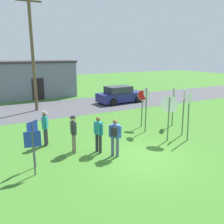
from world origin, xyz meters
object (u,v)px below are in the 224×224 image
at_px(stop_sign_leaning_right, 184,105).
at_px(stop_sign_rear_left, 169,110).
at_px(person_in_dark_shirt, 45,126).
at_px(stop_sign_far_back, 146,103).
at_px(stop_sign_nearest, 189,109).
at_px(person_in_teal, 74,132).
at_px(info_panel_middle, 33,145).
at_px(utility_pole, 32,52).
at_px(parked_car_on_street, 120,95).
at_px(stop_sign_leaning_left, 142,103).
at_px(person_in_blue, 115,135).
at_px(person_on_left, 98,133).
at_px(stop_sign_center_cluster, 174,99).
at_px(info_panel_leftmost, 33,136).

relative_size(stop_sign_leaning_right, stop_sign_rear_left, 1.10).
xyz_separation_m(stop_sign_rear_left, person_in_dark_shirt, (-5.74, 2.26, -0.65)).
bearing_deg(stop_sign_far_back, stop_sign_rear_left, -84.55).
xyz_separation_m(stop_sign_nearest, stop_sign_rear_left, (-0.94, 0.41, -0.06)).
bearing_deg(person_in_dark_shirt, stop_sign_far_back, -5.28).
relative_size(stop_sign_leaning_right, stop_sign_far_back, 1.00).
bearing_deg(stop_sign_leaning_right, person_in_teal, 175.23).
xyz_separation_m(stop_sign_far_back, info_panel_middle, (-6.62, -2.29, -0.54)).
height_order(utility_pole, stop_sign_rear_left, utility_pole).
xyz_separation_m(person_in_teal, person_in_dark_shirt, (-0.95, 1.45, 0.00)).
bearing_deg(utility_pole, parked_car_on_street, -2.87).
height_order(stop_sign_leaning_left, person_in_blue, stop_sign_leaning_left).
distance_m(stop_sign_leaning_right, person_on_left, 5.14).
bearing_deg(stop_sign_center_cluster, person_in_dark_shirt, 177.67).
bearing_deg(stop_sign_leaning_left, info_panel_middle, -155.42).
height_order(stop_sign_center_cluster, person_in_blue, stop_sign_center_cluster).
distance_m(stop_sign_center_cluster, stop_sign_leaning_right, 1.80).
distance_m(stop_sign_far_back, person_in_teal, 4.78).
relative_size(person_on_left, info_panel_middle, 0.99).
distance_m(stop_sign_leaning_left, stop_sign_rear_left, 2.66).
bearing_deg(stop_sign_far_back, info_panel_leftmost, -165.61).
relative_size(stop_sign_far_back, person_in_blue, 1.53).
bearing_deg(person_in_teal, utility_pole, 89.57).
xyz_separation_m(parked_car_on_street, info_panel_middle, (-9.43, -10.26, 0.49)).
height_order(stop_sign_nearest, stop_sign_rear_left, stop_sign_nearest).
distance_m(parked_car_on_street, info_panel_middle, 13.95).
distance_m(stop_sign_leaning_right, stop_sign_rear_left, 1.31).
distance_m(person_on_left, person_in_dark_shirt, 2.78).
bearing_deg(stop_sign_rear_left, person_on_left, 175.84).
relative_size(stop_sign_far_back, info_panel_leftmost, 1.35).
bearing_deg(info_panel_middle, stop_sign_leaning_right, 5.98).
height_order(stop_sign_rear_left, info_panel_middle, stop_sign_rear_left).
bearing_deg(utility_pole, person_in_dark_shirt, -97.41).
bearing_deg(person_on_left, info_panel_leftmost, -175.98).
distance_m(stop_sign_leaning_right, stop_sign_far_back, 2.04).
xyz_separation_m(stop_sign_leaning_right, person_in_teal, (-6.07, 0.51, -0.73)).
height_order(person_on_left, info_panel_middle, info_panel_middle).
bearing_deg(stop_sign_rear_left, stop_sign_far_back, 95.45).
height_order(stop_sign_leaning_left, stop_sign_far_back, stop_sign_far_back).
distance_m(utility_pole, parked_car_on_street, 8.31).
height_order(stop_sign_leaning_left, stop_sign_leaning_right, stop_sign_leaning_right).
distance_m(stop_sign_leaning_left, person_in_dark_shirt, 5.97).
xyz_separation_m(person_in_blue, info_panel_leftmost, (-3.31, 0.55, 0.34)).
bearing_deg(person_in_teal, person_in_dark_shirt, 123.15).
height_order(stop_sign_nearest, person_on_left, stop_sign_nearest).
relative_size(stop_sign_nearest, person_on_left, 1.52).
xyz_separation_m(parked_car_on_street, info_panel_leftmost, (-9.31, -9.64, 0.63)).
xyz_separation_m(stop_sign_leaning_right, stop_sign_far_back, (-1.44, 1.44, 0.01)).
bearing_deg(person_on_left, stop_sign_leaning_left, 30.71).
bearing_deg(info_panel_middle, stop_sign_rear_left, 4.58).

